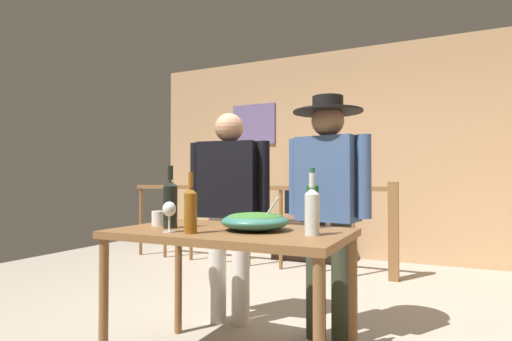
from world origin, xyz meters
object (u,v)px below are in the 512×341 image
object	(u,v)px
flat_screen_tv	(308,202)
wine_glass	(169,211)
wine_bottle_amber	(191,209)
framed_picture	(254,124)
salad_bowl	(255,220)
person_standing_left	(229,199)
person_standing_right	(328,195)
wine_bottle_clear	(312,210)
wine_bottle_dark	(170,203)
serving_table	(231,245)
tv_console	(309,240)
stair_railing	(283,215)
mug_white	(159,218)
wine_bottle_green	(313,203)

from	to	relation	value
flat_screen_tv	wine_glass	bearing A→B (deg)	-84.39
wine_glass	wine_bottle_amber	bearing A→B (deg)	3.74
framed_picture	wine_bottle_amber	distance (m)	4.02
salad_bowl	person_standing_left	world-z (taller)	person_standing_left
person_standing_right	flat_screen_tv	bearing A→B (deg)	-60.24
wine_bottle_clear	person_standing_left	bearing A→B (deg)	141.37
wine_bottle_dark	person_standing_right	xyz separation A→B (m)	(0.72, 0.72, 0.03)
flat_screen_tv	wine_bottle_amber	world-z (taller)	wine_bottle_amber
serving_table	tv_console	bearing A→B (deg)	100.25
tv_console	stair_railing	bearing A→B (deg)	-97.30
framed_picture	tv_console	distance (m)	1.89
flat_screen_tv	salad_bowl	world-z (taller)	salad_bowl
stair_railing	wine_bottle_dark	xyz separation A→B (m)	(0.31, -2.53, 0.29)
tv_console	wine_bottle_dark	world-z (taller)	wine_bottle_dark
serving_table	person_standing_right	world-z (taller)	person_standing_right
stair_railing	person_standing_left	world-z (taller)	person_standing_left
salad_bowl	wine_bottle_amber	bearing A→B (deg)	-134.10
person_standing_left	person_standing_right	distance (m)	0.74
flat_screen_tv	mug_white	distance (m)	3.12
framed_picture	person_standing_left	bearing A→B (deg)	-67.82
wine_bottle_green	stair_railing	bearing A→B (deg)	115.45
wine_bottle_green	wine_bottle_amber	distance (m)	0.70
framed_picture	person_standing_left	xyz separation A→B (m)	(1.13, -2.78, -0.96)
person_standing_right	wine_bottle_clear	bearing A→B (deg)	107.49
stair_railing	wine_bottle_amber	bearing A→B (deg)	-78.47
person_standing_left	mug_white	bearing A→B (deg)	71.25
wine_bottle_amber	wine_bottle_dark	bearing A→B (deg)	149.01
salad_bowl	wine_bottle_green	bearing A→B (deg)	44.89
wine_bottle_amber	wine_bottle_clear	bearing A→B (deg)	18.41
tv_console	wine_glass	xyz separation A→B (m)	(0.33, -3.37, 0.63)
framed_picture	flat_screen_tv	size ratio (longest dim) A/B	1.09
mug_white	person_standing_left	bearing A→B (deg)	80.21
salad_bowl	person_standing_right	size ratio (longest dim) A/B	0.23
wine_bottle_dark	mug_white	world-z (taller)	wine_bottle_dark
mug_white	person_standing_right	world-z (taller)	person_standing_right
flat_screen_tv	tv_console	bearing A→B (deg)	90.00
stair_railing	wine_glass	xyz separation A→B (m)	(0.42, -2.68, 0.26)
salad_bowl	flat_screen_tv	bearing A→B (deg)	102.81
flat_screen_tv	serving_table	distance (m)	3.15
tv_console	wine_bottle_dark	size ratio (longest dim) A/B	2.55
flat_screen_tv	wine_bottle_amber	size ratio (longest dim) A/B	2.00
salad_bowl	mug_white	size ratio (longest dim) A/B	3.11
serving_table	stair_railing	bearing A→B (deg)	105.00
wine_bottle_clear	wine_bottle_green	bearing A→B (deg)	106.71
wine_glass	tv_console	bearing A→B (deg)	95.56
flat_screen_tv	person_standing_right	size ratio (longest dim) A/B	0.39
wine_bottle_amber	person_standing_left	bearing A→B (deg)	106.65
salad_bowl	wine_bottle_green	size ratio (longest dim) A/B	1.08
framed_picture	salad_bowl	world-z (taller)	framed_picture
person_standing_left	person_standing_right	world-z (taller)	person_standing_right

